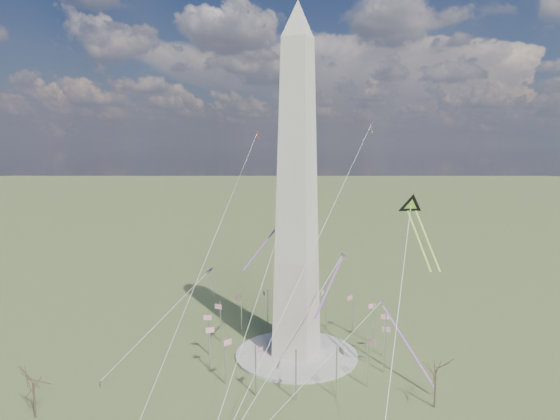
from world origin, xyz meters
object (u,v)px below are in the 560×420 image
at_px(kite_delta_black, 412,209).
at_px(washington_monument, 297,194).
at_px(tree_near, 436,367).
at_px(person_west, 100,384).

bearing_deg(kite_delta_black, washington_monument, -25.29).
bearing_deg(tree_near, washington_monument, 162.22).
bearing_deg(kite_delta_black, person_west, 0.91).
relative_size(person_west, kite_delta_black, 0.08).
relative_size(washington_monument, person_west, 67.46).
xyz_separation_m(person_west, kite_delta_black, (70.14, 41.08, 44.41)).
bearing_deg(washington_monument, person_west, -134.73).
height_order(washington_monument, kite_delta_black, washington_monument).
bearing_deg(kite_delta_black, tree_near, 91.76).
height_order(washington_monument, tree_near, washington_monument).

